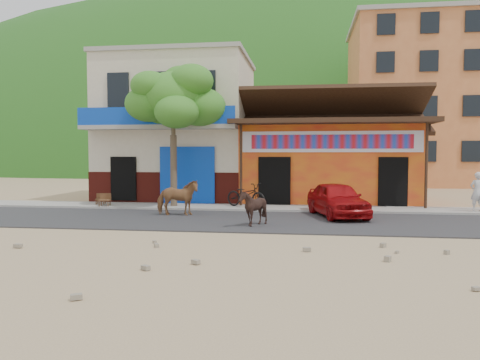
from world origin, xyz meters
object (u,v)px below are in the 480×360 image
at_px(tree, 173,135).
at_px(scooter, 246,195).
at_px(cow_dark, 253,208).
at_px(cafe_chair_right, 101,194).
at_px(pedestrian, 477,192).
at_px(cafe_chair_left, 104,194).
at_px(red_car, 337,199).
at_px(cow_tan, 177,198).

distance_m(tree, scooter, 3.98).
xyz_separation_m(cow_dark, cafe_chair_right, (-7.28, 4.71, -0.06)).
height_order(cow_dark, pedestrian, pedestrian).
distance_m(tree, cafe_chair_right, 4.24).
distance_m(tree, pedestrian, 12.28).
distance_m(cow_dark, pedestrian, 9.23).
distance_m(pedestrian, cafe_chair_right, 15.46).
xyz_separation_m(cafe_chair_left, cafe_chair_right, (-0.48, 0.66, -0.06)).
distance_m(scooter, pedestrian, 8.98).
bearing_deg(tree, scooter, -0.69).
bearing_deg(cafe_chair_left, red_car, -18.50).
height_order(red_car, cafe_chair_right, red_car).
bearing_deg(red_car, cafe_chair_right, 153.25).
bearing_deg(cow_dark, red_car, 118.13).
relative_size(cow_tan, cafe_chair_right, 1.78).
xyz_separation_m(tree, cafe_chair_right, (-3.37, 0.16, -2.56)).
relative_size(tree, cafe_chair_left, 6.02).
xyz_separation_m(pedestrian, cafe_chair_left, (-14.96, -0.24, -0.26)).
distance_m(red_car, cafe_chair_right, 10.28).
xyz_separation_m(tree, scooter, (3.10, -0.04, -2.49)).
bearing_deg(cow_dark, scooter, 174.47).
bearing_deg(red_car, cafe_chair_left, 156.55).
bearing_deg(cow_tan, tree, 11.48).
bearing_deg(scooter, cafe_chair_right, 117.23).
xyz_separation_m(cow_dark, red_car, (2.80, 2.68, 0.05)).
relative_size(pedestrian, cafe_chair_right, 1.72).
xyz_separation_m(cow_tan, cow_dark, (3.07, -2.12, -0.08)).
height_order(tree, cafe_chair_right, tree).
bearing_deg(red_car, scooter, 137.79).
distance_m(red_car, scooter, 4.04).
distance_m(tree, cafe_chair_left, 3.85).
height_order(cow_tan, scooter, cow_tan).
bearing_deg(cafe_chair_right, red_car, -25.46).
relative_size(cow_dark, cafe_chair_right, 1.32).
relative_size(cow_tan, scooter, 0.81).
bearing_deg(cafe_chair_left, pedestrian, -9.51).
height_order(cow_dark, cafe_chair_right, cow_dark).
relative_size(tree, cafe_chair_right, 6.81).
distance_m(cow_tan, pedestrian, 11.44).
relative_size(cow_dark, pedestrian, 0.77).
xyz_separation_m(red_car, scooter, (-3.60, 1.82, -0.04)).
height_order(cafe_chair_left, cafe_chair_right, cafe_chair_left).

